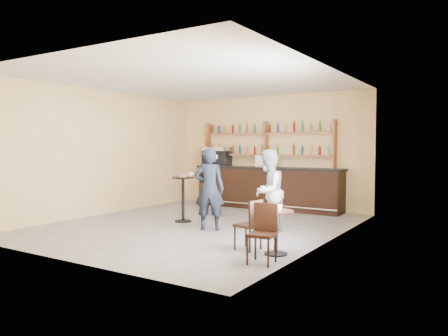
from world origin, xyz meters
The scene contains 23 objects.
floor centered at (0.00, 0.00, 0.00)m, with size 7.00×7.00×0.00m, color slate.
ceiling centered at (0.00, 0.00, 3.20)m, with size 7.00×7.00×0.00m, color white.
wall_back centered at (0.00, 3.50, 1.60)m, with size 7.00×7.00×0.00m, color #F5CD8B.
wall_front centered at (0.00, -3.50, 1.60)m, with size 7.00×7.00×0.00m, color #F5CD8B.
wall_left centered at (-3.00, 0.00, 1.60)m, with size 7.00×7.00×0.00m, color #F5CD8B.
wall_right centered at (3.00, 0.00, 1.60)m, with size 7.00×7.00×0.00m, color #F5CD8B.
window_pane centered at (2.99, -1.20, 1.70)m, with size 2.00×2.00×0.00m, color white.
window_frame centered at (2.99, -1.20, 1.70)m, with size 0.04×1.70×2.10m, color black, non-canonical shape.
shelf_unit centered at (0.00, 3.37, 1.81)m, with size 4.00×0.26×1.40m, color brown, non-canonical shape.
liquor_bottles centered at (0.00, 3.37, 1.98)m, with size 3.68×0.10×1.00m, color #8C5919, non-canonical shape.
bar_counter centered at (0.16, 3.15, 0.59)m, with size 4.33×0.85×1.17m, color black, non-canonical shape.
espresso_machine centered at (-1.53, 3.15, 1.45)m, with size 0.78×0.50×0.56m, color black, non-canonical shape.
pastry_case centered at (0.13, 3.15, 1.34)m, with size 0.55×0.44×0.33m, color silver, non-canonical shape.
pedestal_table centered at (-0.56, 0.22, 0.53)m, with size 0.51×0.51×1.05m, color black, non-canonical shape.
napkin centered at (-0.56, 0.22, 1.05)m, with size 0.16×0.16×0.00m, color white.
donut centered at (-0.55, 0.21, 1.08)m, with size 0.14×0.14×0.05m, color #E49153.
cup_pedestal centered at (-0.42, 0.32, 1.10)m, with size 0.13×0.13×0.10m, color white.
man_main centered at (0.51, -0.28, 0.87)m, with size 0.63×0.41×1.73m, color black.
cafe_table centered at (2.60, -1.42, 0.36)m, with size 0.57×0.57×0.72m, color black, non-canonical shape.
cup_cafe centered at (2.65, -1.42, 0.77)m, with size 0.10×0.10×0.10m, color white.
chair_west centered at (2.05, -1.37, 0.43)m, with size 0.37×0.37×0.86m, color black, non-canonical shape.
chair_south centered at (2.65, -2.02, 0.45)m, with size 0.39×0.39×0.90m, color black, non-canonical shape.
patron_second centered at (1.70, 0.10, 0.85)m, with size 0.83×0.64×1.70m, color gray.
Camera 1 is at (5.63, -7.81, 1.78)m, focal length 35.00 mm.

